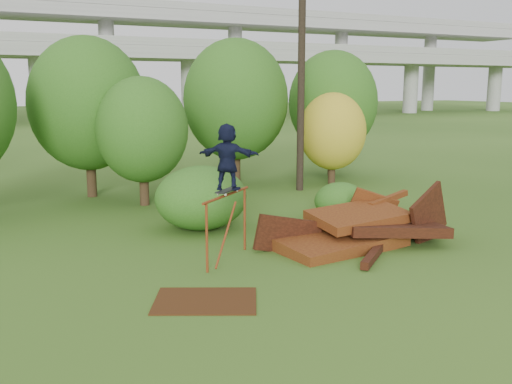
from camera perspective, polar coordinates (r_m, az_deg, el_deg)
name	(u,v)px	position (r m, az deg, el deg)	size (l,w,h in m)	color
ground	(328,276)	(12.75, 7.26, -8.29)	(240.00, 240.00, 0.00)	#2D5116
scrap_pile	(359,230)	(15.21, 10.22, -3.77)	(5.70, 3.52, 1.86)	#471A0C
grind_rail	(227,213)	(13.43, -2.93, -2.14)	(1.78, 1.52, 1.62)	maroon
skateboard	(228,190)	(13.38, -2.84, 0.18)	(0.81, 0.74, 0.09)	black
skater	(227,157)	(13.26, -2.87, 3.55)	(1.44, 0.46, 1.55)	black
flat_plate	(205,301)	(11.25, -5.08, -10.78)	(1.96, 1.40, 0.03)	#3C1F0C
tree_1	(88,104)	(21.99, -16.50, 8.46)	(4.25, 4.25, 5.91)	black
tree_2	(142,130)	(19.98, -11.32, 6.11)	(3.15, 3.15, 4.45)	black
tree_3	(236,100)	(24.06, -2.04, 9.21)	(4.37, 4.37, 6.06)	black
tree_4	(333,131)	(24.04, 7.67, 6.02)	(2.79, 2.79, 3.86)	black
tree_5	(333,102)	(26.59, 7.71, 8.88)	(4.07, 4.07, 5.72)	black
shrub_left	(201,198)	(16.50, -5.51, -0.58)	(2.68, 2.47, 1.85)	#1D4612
shrub_right	(340,201)	(17.96, 8.42, -0.87)	(1.64, 1.50, 1.16)	#1D4612
utility_pole	(302,57)	(22.54, 4.58, 13.29)	(1.40, 0.28, 10.23)	black
freeway_overpass	(34,32)	(73.55, -21.35, 14.69)	(160.00, 15.00, 13.70)	gray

